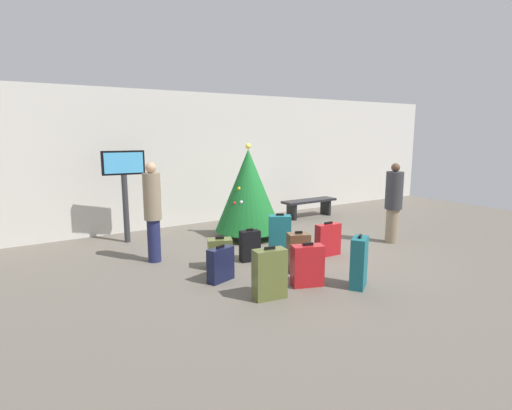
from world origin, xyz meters
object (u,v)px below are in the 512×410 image
Objects in this scene: suitcase_3 at (359,263)px; traveller_0 at (153,210)px; flight_info_kiosk at (124,179)px; traveller_1 at (394,201)px; suitcase_1 at (298,252)px; suitcase_5 at (221,264)px; suitcase_7 at (280,235)px; waiting_bench at (309,204)px; suitcase_0 at (220,253)px; suitcase_2 at (250,246)px; suitcase_4 at (328,240)px; suitcase_6 at (270,274)px; suitcase_8 at (307,265)px; holiday_tree at (248,190)px.

traveller_0 is at bearing 126.75° from suitcase_3.
flight_info_kiosk reaches higher than traveller_1.
suitcase_5 is (-1.29, 0.31, -0.06)m from suitcase_1.
suitcase_7 is (2.17, -2.48, -0.96)m from flight_info_kiosk.
suitcase_0 is at bearing -148.78° from waiting_bench.
suitcase_7 reaches higher than suitcase_1.
suitcase_0 is 0.92× the size of suitcase_2.
suitcase_1 is (1.86, -3.42, -1.01)m from flight_info_kiosk.
suitcase_4 is 2.32m from suitcase_6.
suitcase_8 is (-1.32, -0.98, 0.01)m from suitcase_4.
holiday_tree is 2.76× the size of suitcase_6.
suitcase_2 is 1.11m from suitcase_5.
suitcase_7 is at bearing -22.61° from traveller_0.
suitcase_3 reaches higher than suitcase_2.
holiday_tree is 3.44m from suitcase_6.
traveller_1 is 2.58× the size of suitcase_4.
traveller_1 is 3.90m from suitcase_0.
suitcase_3 reaches higher than suitcase_5.
suitcase_5 is (-4.10, -0.05, -0.61)m from traveller_1.
suitcase_2 is 0.75× the size of suitcase_7.
suitcase_3 is at bearing -70.78° from suitcase_2.
flight_info_kiosk is 3.43m from suitcase_7.
traveller_0 is 2.39× the size of suitcase_6.
suitcase_6 reaches higher than suitcase_1.
suitcase_6 is at bearing -74.99° from suitcase_5.
suitcase_1 is 1.33m from suitcase_5.
suitcase_2 is (0.64, 0.06, 0.02)m from suitcase_0.
flight_info_kiosk is at bearing 118.61° from suitcase_1.
suitcase_1 is at bearing 106.72° from suitcase_3.
suitcase_3 is at bearing -16.01° from suitcase_6.
suitcase_0 is 1.61m from suitcase_8.
suitcase_6 is at bearing -165.18° from traveller_1.
suitcase_2 reaches higher than suitcase_5.
suitcase_0 is (0.82, -0.96, -0.69)m from traveller_0.
suitcase_0 is at bearing 167.27° from suitcase_4.
suitcase_7 is at bearing 143.76° from suitcase_4.
suitcase_6 reaches higher than suitcase_5.
traveller_1 is 2.80× the size of suitcase_2.
suitcase_4 reaches higher than waiting_bench.
traveller_1 reaches higher than suitcase_1.
holiday_tree is 2.82m from suitcase_5.
suitcase_1 reaches higher than suitcase_5.
traveller_0 reaches higher than suitcase_6.
suitcase_1 is (1.83, -1.82, -0.62)m from traveller_0.
suitcase_4 is 0.91m from suitcase_7.
holiday_tree is at bearing 63.11° from suitcase_6.
waiting_bench is 0.97× the size of traveller_1.
traveller_0 reaches higher than suitcase_8.
waiting_bench is at bearing 35.09° from suitcase_2.
holiday_tree is at bearing 48.91° from suitcase_5.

